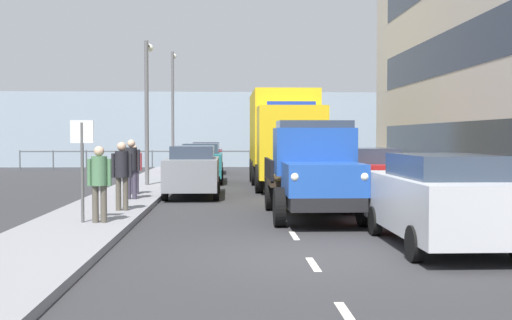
{
  "coord_description": "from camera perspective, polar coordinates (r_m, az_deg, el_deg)",
  "views": [
    {
      "loc": [
        1.36,
        10.66,
        2.05
      ],
      "look_at": [
        0.42,
        -10.49,
        1.25
      ],
      "focal_mm": 44.32,
      "sensor_mm": 36.0,
      "label": 1
    }
  ],
  "objects": [
    {
      "name": "sidewalk_right",
      "position": [
        21.31,
        -11.45,
        -3.2
      ],
      "size": [
        2.31,
        37.04,
        0.15
      ],
      "primitive_type": "cube",
      "color": "gray",
      "rests_on": "ground_plane"
    },
    {
      "name": "sea_horizon",
      "position": [
        42.5,
        -0.71,
        2.77
      ],
      "size": [
        80.0,
        0.8,
        5.0
      ],
      "primitive_type": "cube",
      "color": "#8C9EAD",
      "rests_on": "ground_plane"
    },
    {
      "name": "truck_vintage_blue",
      "position": [
        15.65,
        5.26,
        -1.04
      ],
      "size": [
        2.17,
        5.64,
        2.43
      ],
      "color": "black",
      "rests_on": "ground_plane"
    },
    {
      "name": "car_red_kerbside_1",
      "position": [
        18.31,
        9.8,
        -1.49
      ],
      "size": [
        1.88,
        3.96,
        1.72
      ],
      "color": "#B21E1E",
      "rests_on": "ground_plane"
    },
    {
      "name": "lorry_cargo_yellow",
      "position": [
        25.58,
        2.55,
        2.22
      ],
      "size": [
        2.58,
        8.2,
        3.87
      ],
      "color": "gold",
      "rests_on": "ground_plane"
    },
    {
      "name": "car_maroon_oppositeside_2",
      "position": [
        34.9,
        -4.5,
        0.25
      ],
      "size": [
        1.8,
        3.91,
        1.72
      ],
      "color": "maroon",
      "rests_on": "ground_plane"
    },
    {
      "name": "seawall_railing",
      "position": [
        38.92,
        -0.54,
        0.49
      ],
      "size": [
        28.08,
        0.08,
        1.2
      ],
      "color": "#4C5156",
      "rests_on": "ground_plane"
    },
    {
      "name": "street_sign",
      "position": [
        14.36,
        -15.42,
        0.62
      ],
      "size": [
        0.5,
        0.07,
        2.25
      ],
      "color": "#4C4C4C",
      "rests_on": "sidewalk_right"
    },
    {
      "name": "lamp_post_far",
      "position": [
        37.02,
        -7.51,
        5.41
      ],
      "size": [
        0.32,
        1.14,
        6.77
      ],
      "color": "#59595B",
      "rests_on": "sidewalk_right"
    },
    {
      "name": "ground_plane",
      "position": [
        21.1,
        1.16,
        -3.41
      ],
      "size": [
        80.0,
        80.0,
        0.0
      ],
      "primitive_type": "plane",
      "color": "#2D2D30"
    },
    {
      "name": "lamp_post_promenade",
      "position": [
        25.19,
        -9.8,
        5.55
      ],
      "size": [
        0.32,
        1.14,
        5.61
      ],
      "color": "#59595B",
      "rests_on": "sidewalk_right"
    },
    {
      "name": "road_centreline_markings",
      "position": [
        20.66,
        1.24,
        -3.52
      ],
      "size": [
        0.12,
        32.89,
        0.01
      ],
      "color": "silver",
      "rests_on": "ground_plane"
    },
    {
      "name": "car_silver_kerbside_near",
      "position": [
        12.14,
        16.29,
        -3.37
      ],
      "size": [
        1.93,
        4.47,
        1.72
      ],
      "color": "#B7BABF",
      "rests_on": "ground_plane"
    },
    {
      "name": "pedestrian_with_bag",
      "position": [
        20.98,
        -10.97,
        -0.47
      ],
      "size": [
        0.53,
        0.34,
        1.62
      ],
      "color": "#383342",
      "rests_on": "sidewalk_right"
    },
    {
      "name": "car_teal_oppositeside_1",
      "position": [
        28.04,
        -4.98,
        -0.2
      ],
      "size": [
        1.93,
        4.4,
        1.72
      ],
      "color": "#1E6670",
      "rests_on": "ground_plane"
    },
    {
      "name": "pedestrian_couple_a",
      "position": [
        14.26,
        -13.96,
        -1.56
      ],
      "size": [
        0.53,
        0.34,
        1.68
      ],
      "color": "#4C473D",
      "rests_on": "sidewalk_right"
    },
    {
      "name": "car_grey_oppositeside_0",
      "position": [
        21.5,
        -5.72,
        -0.93
      ],
      "size": [
        1.8,
        4.27,
        1.72
      ],
      "color": "slate",
      "rests_on": "ground_plane"
    },
    {
      "name": "pedestrian_near_railing",
      "position": [
        16.45,
        -12.02,
        -0.9
      ],
      "size": [
        0.53,
        0.34,
        1.75
      ],
      "color": "#4C473D",
      "rests_on": "sidewalk_right"
    },
    {
      "name": "pedestrian_couple_b",
      "position": [
        19.37,
        -11.19,
        -0.35
      ],
      "size": [
        0.53,
        0.34,
        1.8
      ],
      "color": "#383342",
      "rests_on": "sidewalk_right"
    },
    {
      "name": "sidewalk_left",
      "position": [
        21.89,
        13.43,
        -3.07
      ],
      "size": [
        2.31,
        37.04,
        0.15
      ],
      "primitive_type": "cube",
      "color": "gray",
      "rests_on": "ground_plane"
    }
  ]
}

